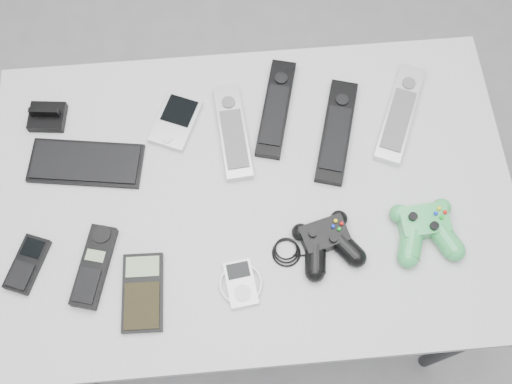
{
  "coord_description": "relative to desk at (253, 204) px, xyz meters",
  "views": [
    {
      "loc": [
        -0.09,
        -0.38,
        1.88
      ],
      "look_at": [
        -0.05,
        0.07,
        0.75
      ],
      "focal_mm": 42.0,
      "sensor_mm": 36.0,
      "label": 1
    }
  ],
  "objects": [
    {
      "name": "floor",
      "position": [
        0.06,
        -0.08,
        -0.67
      ],
      "size": [
        3.5,
        3.5,
        0.0
      ],
      "primitive_type": "plane",
      "color": "slate",
      "rests_on": "ground"
    },
    {
      "name": "controller_black",
      "position": [
        0.14,
        -0.12,
        0.08
      ],
      "size": [
        0.24,
        0.19,
        0.04
      ],
      "primitive_type": null,
      "rotation": [
        0.0,
        0.0,
        0.26
      ],
      "color": "black",
      "rests_on": "desk"
    },
    {
      "name": "desk",
      "position": [
        0.0,
        0.0,
        0.0
      ],
      "size": [
        1.09,
        0.7,
        0.73
      ],
      "color": "gray",
      "rests_on": "floor"
    },
    {
      "name": "remote_silver_b",
      "position": [
        0.34,
        0.16,
        0.08
      ],
      "size": [
        0.15,
        0.25,
        0.02
      ],
      "primitive_type": "cube",
      "rotation": [
        0.0,
        0.0,
        -0.41
      ],
      "color": "silver",
      "rests_on": "desk"
    },
    {
      "name": "remote_silver_a",
      "position": [
        -0.03,
        0.14,
        0.08
      ],
      "size": [
        0.07,
        0.23,
        0.02
      ],
      "primitive_type": "cube",
      "rotation": [
        0.0,
        0.0,
        0.07
      ],
      "color": "#B6B4BC",
      "rests_on": "desk"
    },
    {
      "name": "remote_black_b",
      "position": [
        0.19,
        0.12,
        0.08
      ],
      "size": [
        0.12,
        0.25,
        0.02
      ],
      "primitive_type": "cube",
      "rotation": [
        0.0,
        0.0,
        -0.28
      ],
      "color": "black",
      "rests_on": "desk"
    },
    {
      "name": "pda",
      "position": [
        -0.15,
        0.18,
        0.07
      ],
      "size": [
        0.12,
        0.15,
        0.02
      ],
      "primitive_type": "cube",
      "rotation": [
        0.0,
        0.0,
        -0.41
      ],
      "color": "#B6B4BC",
      "rests_on": "desk"
    },
    {
      "name": "dock_bracket",
      "position": [
        -0.43,
        0.21,
        0.08
      ],
      "size": [
        0.08,
        0.08,
        0.04
      ],
      "primitive_type": "cube",
      "rotation": [
        0.0,
        0.0,
        -0.11
      ],
      "color": "black",
      "rests_on": "desk"
    },
    {
      "name": "controller_green",
      "position": [
        0.34,
        -0.11,
        0.09
      ],
      "size": [
        0.14,
        0.15,
        0.05
      ],
      "primitive_type": null,
      "rotation": [
        0.0,
        0.0,
        0.06
      ],
      "color": "#227E3B",
      "rests_on": "desk"
    },
    {
      "name": "pda_keyboard",
      "position": [
        -0.35,
        0.1,
        0.07
      ],
      "size": [
        0.25,
        0.13,
        0.01
      ],
      "primitive_type": "cube",
      "rotation": [
        0.0,
        0.0,
        -0.15
      ],
      "color": "black",
      "rests_on": "desk"
    },
    {
      "name": "remote_black_a",
      "position": [
        0.07,
        0.19,
        0.08
      ],
      "size": [
        0.11,
        0.24,
        0.02
      ],
      "primitive_type": "cube",
      "rotation": [
        0.0,
        0.0,
        -0.26
      ],
      "color": "black",
      "rests_on": "desk"
    },
    {
      "name": "calculator",
      "position": [
        -0.23,
        -0.19,
        0.07
      ],
      "size": [
        0.08,
        0.16,
        0.02
      ],
      "primitive_type": "cube",
      "rotation": [
        0.0,
        0.0,
        -0.03
      ],
      "color": "black",
      "rests_on": "desk"
    },
    {
      "name": "mobile_phone",
      "position": [
        -0.46,
        -0.12,
        0.07
      ],
      "size": [
        0.09,
        0.13,
        0.02
      ],
      "primitive_type": "cube",
      "rotation": [
        0.0,
        0.0,
        -0.38
      ],
      "color": "black",
      "rests_on": "desk"
    },
    {
      "name": "cordless_handset",
      "position": [
        -0.32,
        -0.13,
        0.08
      ],
      "size": [
        0.09,
        0.17,
        0.03
      ],
      "primitive_type": "cube",
      "rotation": [
        0.0,
        0.0,
        -0.26
      ],
      "color": "black",
      "rests_on": "desk"
    },
    {
      "name": "mp3_player",
      "position": [
        -0.04,
        -0.19,
        0.07
      ],
      "size": [
        0.1,
        0.1,
        0.02
      ],
      "primitive_type": "cube",
      "rotation": [
        0.0,
        0.0,
        0.12
      ],
      "color": "white",
      "rests_on": "desk"
    }
  ]
}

